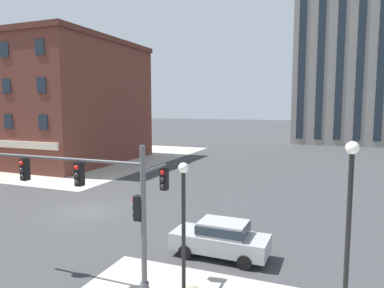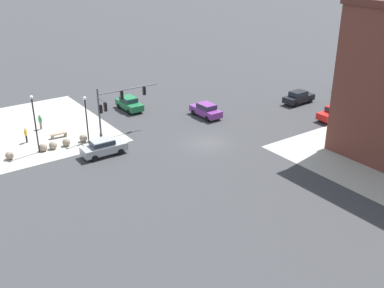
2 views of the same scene
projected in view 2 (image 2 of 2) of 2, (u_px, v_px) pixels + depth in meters
name	position (u px, v px, depth m)	size (l,w,h in m)	color
ground_plane	(207.00, 143.00, 47.75)	(320.00, 320.00, 0.00)	#38383A
sidewalk_corner_slab	(12.00, 133.00, 50.18)	(20.00, 19.00, 0.02)	#A8A399
traffic_signal_main	(113.00, 105.00, 48.19)	(7.30, 2.09, 5.51)	#4C4C51
bollard_sphere_curb_a	(83.00, 138.00, 47.92)	(0.81, 0.81, 0.81)	gray
bollard_sphere_curb_b	(66.00, 142.00, 46.89)	(0.81, 0.81, 0.81)	gray
bollard_sphere_curb_c	(53.00, 145.00, 46.18)	(0.81, 0.81, 0.81)	gray
bollard_sphere_curb_d	(43.00, 147.00, 45.72)	(0.81, 0.81, 0.81)	gray
bollard_sphere_curb_e	(10.00, 155.00, 43.96)	(0.81, 0.81, 0.81)	gray
bench_near_signal	(59.00, 135.00, 48.96)	(1.83, 0.62, 0.49)	#9E7F66
pedestrian_at_curb	(26.00, 134.00, 47.51)	(0.35, 0.48, 1.64)	black
pedestrian_walking_east	(40.00, 121.00, 50.96)	(0.31, 0.52, 1.69)	gray
street_lamp_corner_near	(86.00, 113.00, 46.82)	(0.36, 0.36, 4.98)	black
street_lamp_mid_sidewalk	(34.00, 118.00, 44.17)	(0.36, 0.36, 5.92)	black
car_main_northbound_near	(348.00, 84.00, 64.64)	(4.44, 1.97, 1.68)	#1E6B3D
car_main_northbound_far	(103.00, 147.00, 44.60)	(4.43, 1.96, 1.68)	#99999E
car_main_southbound_near	(129.00, 103.00, 56.91)	(1.90, 4.41, 1.68)	#1E6B3D
car_main_southbound_far	(335.00, 113.00, 53.68)	(4.43, 1.96, 1.68)	red
car_cross_eastbound	(299.00, 97.00, 59.23)	(4.46, 2.01, 1.68)	black
car_cross_westbound	(206.00, 110.00, 54.63)	(1.94, 4.43, 1.68)	#7A3389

